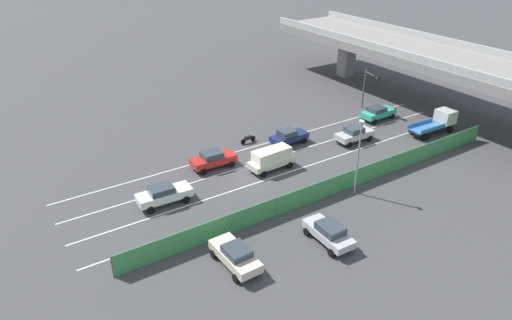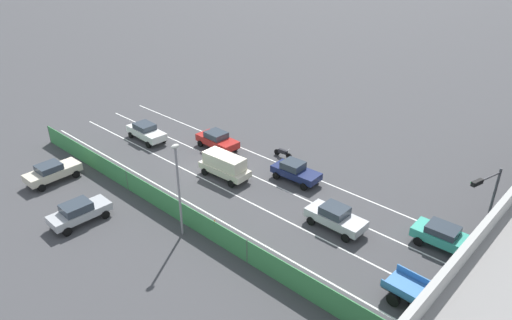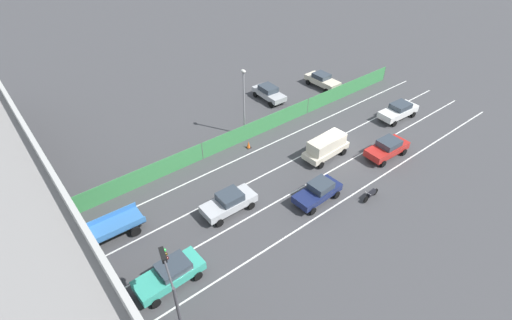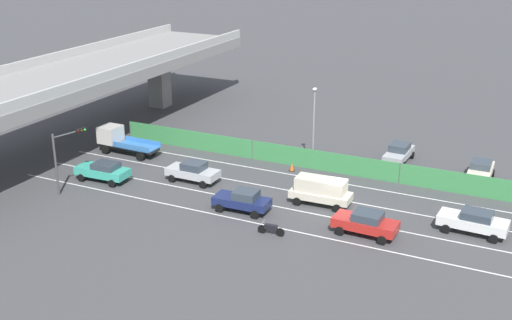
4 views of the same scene
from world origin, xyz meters
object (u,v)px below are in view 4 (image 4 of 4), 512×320
traffic_light (66,149)px  traffic_cone (292,167)px  car_sedan_navy (243,200)px  car_sedan_red (366,222)px  parked_wagon_silver (399,152)px  car_van_cream (321,190)px  flatbed_truck_blue (119,140)px  parked_sedan_cream (480,171)px  car_sedan_silver (193,171)px  motorcycle (271,229)px  street_lamp (314,119)px  car_sedan_white (474,221)px  car_taxi_teal (103,170)px

traffic_light → traffic_cone: 18.83m
traffic_light → car_sedan_navy: bearing=-79.7°
car_sedan_red → parked_wagon_silver: (15.28, 1.59, -0.01)m
car_van_cream → traffic_light: (-6.25, 19.00, 2.38)m
car_sedan_navy → parked_wagon_silver: size_ratio=0.97×
car_van_cream → flatbed_truck_blue: (3.00, 21.09, 0.04)m
traffic_cone → parked_sedan_cream: bearing=-72.6°
car_sedan_silver → motorcycle: (-6.04, -9.88, -0.46)m
car_sedan_navy → traffic_cone: (9.29, -0.04, -0.55)m
parked_wagon_silver → street_lamp: size_ratio=0.63×
street_lamp → flatbed_truck_blue: bearing=105.1°
flatbed_truck_blue → parked_sedan_cream: (7.32, -31.32, -0.34)m
flatbed_truck_blue → motorcycle: bearing=-115.1°
flatbed_truck_blue → motorcycle: (-9.29, -19.83, -0.79)m
flatbed_truck_blue → motorcycle: size_ratio=3.06×
traffic_cone → street_lamp: bearing=-27.8°
car_sedan_white → car_sedan_red: size_ratio=1.06×
car_sedan_silver → car_van_cream: car_van_cream is taller
car_sedan_white → car_van_cream: size_ratio=1.01×
flatbed_truck_blue → parked_sedan_cream: size_ratio=1.32×
car_van_cream → parked_sedan_cream: 14.53m
car_van_cream → flatbed_truck_blue: bearing=81.9°
street_lamp → traffic_cone: (-2.08, 1.10, -3.94)m
car_van_cream → car_taxi_teal: size_ratio=1.03×
car_sedan_navy → flatbed_truck_blue: size_ratio=0.72×
street_lamp → car_sedan_red: bearing=-143.5°
motorcycle → parked_sedan_cream: bearing=-34.7°
car_sedan_red → car_sedan_white: bearing=-62.4°
parked_wagon_silver → street_lamp: 8.54m
parked_wagon_silver → traffic_cone: parked_wagon_silver is taller
car_taxi_teal → parked_wagon_silver: 25.89m
parked_sedan_cream → flatbed_truck_blue: bearing=103.2°
car_van_cream → traffic_cone: size_ratio=6.41×
parked_sedan_cream → traffic_cone: size_ratio=6.16×
car_sedan_navy → street_lamp: bearing=-5.7°
car_sedan_red → traffic_cone: car_sedan_red is taller
car_sedan_silver → car_van_cream: (0.25, -11.14, 0.29)m
car_sedan_silver → parked_wagon_silver: size_ratio=1.00×
car_sedan_red → parked_wagon_silver: 15.37m
car_sedan_navy → parked_wagon_silver: car_sedan_navy is taller
car_sedan_silver → motorcycle: size_ratio=2.27×
parked_sedan_cream → parked_wagon_silver: 7.39m
car_sedan_silver → traffic_cone: bearing=-47.5°
street_lamp → traffic_cone: size_ratio=9.58×
parked_sedan_cream → car_van_cream: bearing=135.2°
flatbed_truck_blue → traffic_cone: bearing=-80.9°
car_sedan_white → car_sedan_silver: (-0.30, 22.37, -0.01)m
car_sedan_white → car_sedan_navy: (-3.72, 16.01, -0.03)m
motorcycle → traffic_cone: motorcycle is taller
car_sedan_navy → motorcycle: 4.41m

